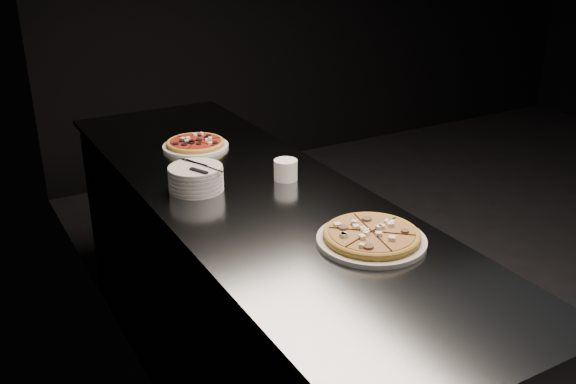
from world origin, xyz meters
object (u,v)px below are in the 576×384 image
plate_stack (196,178)px  cutlery (199,167)px  pizza_mushroom (372,237)px  pizza_tomato (196,144)px  ramekin (286,169)px  counter (256,298)px

plate_stack → cutlery: 0.05m
pizza_mushroom → pizza_tomato: size_ratio=1.34×
cutlery → pizza_tomato: bearing=44.6°
ramekin → pizza_mushroom: bearing=-92.8°
pizza_mushroom → cutlery: cutlery is taller
plate_stack → cutlery: bearing=-62.4°
pizza_tomato → cutlery: cutlery is taller
pizza_tomato → plate_stack: 0.47m
cutlery → pizza_mushroom: bearing=-90.4°
pizza_mushroom → ramekin: 0.58m
plate_stack → ramekin: (0.33, -0.08, -0.00)m
counter → pizza_mushroom: pizza_mushroom is taller
cutlery → counter: bearing=-55.9°
counter → plate_stack: 0.55m
counter → ramekin: bearing=13.0°
counter → ramekin: 0.53m
pizza_tomato → cutlery: size_ratio=1.35×
cutlery → ramekin: size_ratio=2.35×
counter → pizza_mushroom: (0.13, -0.54, 0.48)m
pizza_tomato → cutlery: 0.48m
pizza_tomato → plate_stack: plate_stack is taller
plate_stack → cutlery: cutlery is taller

